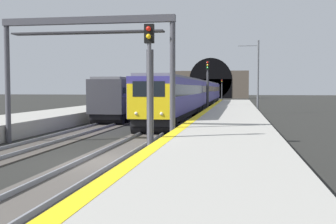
% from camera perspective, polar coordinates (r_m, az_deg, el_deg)
% --- Properties ---
extents(ground_plane, '(320.00, 320.00, 0.00)m').
position_cam_1_polar(ground_plane, '(17.04, -8.84, -6.75)').
color(ground_plane, black).
extents(platform_right, '(112.00, 4.83, 0.96)m').
position_cam_1_polar(platform_right, '(16.14, 7.05, -5.59)').
color(platform_right, '#9E9B93').
rests_on(platform_right, ground_plane).
extents(platform_right_edge_strip, '(112.00, 0.50, 0.01)m').
position_cam_1_polar(platform_right_edge_strip, '(16.30, -0.58, -3.76)').
color(platform_right_edge_strip, yellow).
rests_on(platform_right_edge_strip, platform_right).
extents(track_main_line, '(160.00, 2.68, 0.21)m').
position_cam_1_polar(track_main_line, '(17.04, -8.84, -6.62)').
color(track_main_line, '#4C4742').
rests_on(track_main_line, ground_plane).
extents(train_main_approaching, '(61.37, 2.98, 3.86)m').
position_cam_1_polar(train_main_approaching, '(55.87, 4.00, 2.52)').
color(train_main_approaching, navy).
rests_on(train_main_approaching, ground_plane).
extents(train_adjacent_platform, '(61.65, 2.88, 4.71)m').
position_cam_1_polar(train_adjacent_platform, '(62.96, 0.12, 2.57)').
color(train_adjacent_platform, '#333338').
rests_on(train_adjacent_platform, ground_plane).
extents(railway_signal_near, '(0.39, 0.38, 5.47)m').
position_cam_1_polar(railway_signal_near, '(17.00, -2.50, 4.05)').
color(railway_signal_near, '#4C4C54').
rests_on(railway_signal_near, ground_plane).
extents(railway_signal_mid, '(0.39, 0.38, 6.03)m').
position_cam_1_polar(railway_signal_mid, '(48.89, 5.32, 4.02)').
color(railway_signal_mid, '#38383D').
rests_on(railway_signal_mid, ground_plane).
extents(railway_signal_far, '(0.39, 0.38, 4.74)m').
position_cam_1_polar(railway_signal_far, '(91.09, 7.22, 3.15)').
color(railway_signal_far, '#38383D').
rests_on(railway_signal_far, ground_plane).
extents(overhead_signal_gantry, '(0.70, 9.21, 6.58)m').
position_cam_1_polar(overhead_signal_gantry, '(22.52, -10.81, 8.56)').
color(overhead_signal_gantry, '#3F3F47').
rests_on(overhead_signal_gantry, ground_plane).
extents(tunnel_portal, '(2.14, 20.99, 11.75)m').
position_cam_1_polar(tunnel_portal, '(120.24, 5.75, 3.70)').
color(tunnel_portal, '#51473D').
rests_on(tunnel_portal, ground_plane).
extents(catenary_mast_near, '(0.22, 2.36, 8.34)m').
position_cam_1_polar(catenary_mast_near, '(49.76, 11.91, 4.74)').
color(catenary_mast_near, '#595B60').
rests_on(catenary_mast_near, ground_plane).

